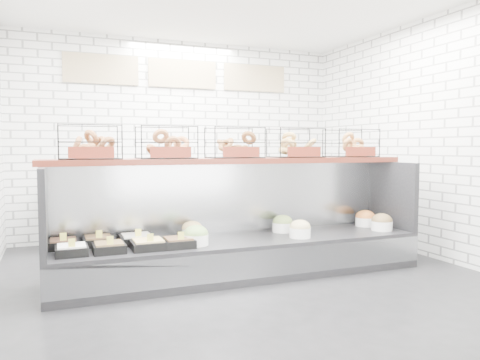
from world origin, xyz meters
name	(u,v)px	position (x,y,z in m)	size (l,w,h in m)	color
ground	(253,282)	(0.00, 0.00, 0.00)	(5.50, 5.50, 0.00)	black
room_shell	(232,86)	(0.00, 0.60, 2.06)	(5.02, 5.51, 3.01)	white
display_case	(239,244)	(-0.02, 0.34, 0.33)	(4.00, 0.90, 1.20)	black
bagel_shelf	(235,147)	(0.00, 0.52, 1.38)	(4.10, 0.50, 0.40)	#47170F
prep_counter	(189,208)	(-0.01, 2.43, 0.47)	(4.00, 0.60, 1.20)	#93969B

